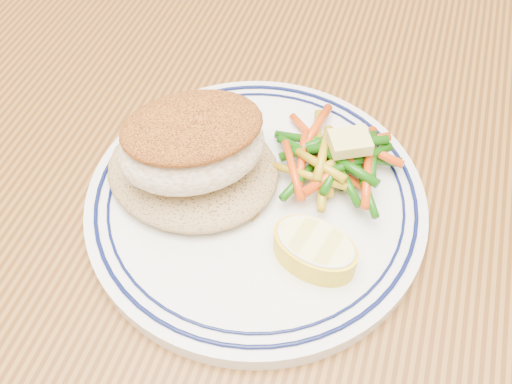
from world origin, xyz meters
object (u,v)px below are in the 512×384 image
Objects in this scene: rice_pilaf at (193,167)px; lemon_wedge at (315,249)px; plate at (256,200)px; fish_fillet at (192,143)px; dining_table at (256,286)px; vegetable_pile at (335,157)px.

rice_pilaf is 0.11m from lemon_wedge.
fish_fillet is at bearing -177.43° from plate.
fish_fillet reaches higher than lemon_wedge.
rice_pilaf reaches higher than dining_table.
rice_pilaf reaches higher than plate.
dining_table is 5.88× the size of plate.
fish_fillet reaches higher than dining_table.
dining_table is 0.11m from plate.
plate is 1.94× the size of rice_pilaf.
fish_fillet is at bearing -154.59° from vegetable_pile.
vegetable_pile is at bearing 93.35° from lemon_wedge.
rice_pilaf is 0.03m from fish_fillet.
plate reaches higher than dining_table.
plate is 0.07m from lemon_wedge.
plate is at bearing 109.26° from dining_table.
plate is 0.07m from fish_fillet.
plate is 2.35× the size of vegetable_pile.
vegetable_pile is at bearing 41.32° from plate.
fish_fillet is at bearing 159.41° from lemon_wedge.
lemon_wedge is (0.05, -0.02, 0.12)m from dining_table.
vegetable_pile reaches higher than rice_pilaf.
lemon_wedge reaches higher than plate.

